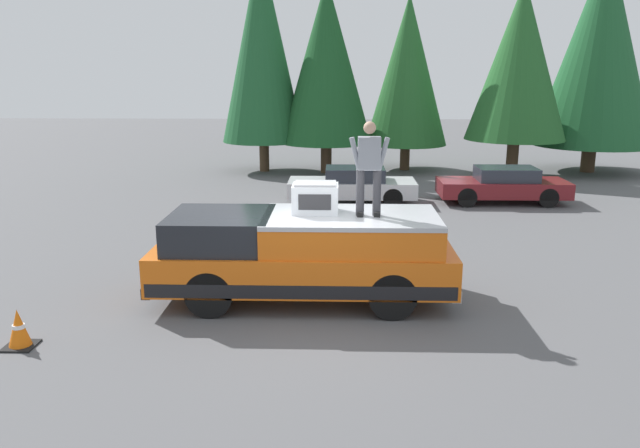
% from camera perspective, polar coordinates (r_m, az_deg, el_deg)
% --- Properties ---
extents(ground_plane, '(90.00, 90.00, 0.00)m').
position_cam_1_polar(ground_plane, '(11.42, -0.58, -7.78)').
color(ground_plane, '#565659').
extents(pickup_truck, '(2.01, 5.54, 1.65)m').
position_cam_1_polar(pickup_truck, '(11.59, -1.52, -2.87)').
color(pickup_truck, orange).
rests_on(pickup_truck, ground).
extents(compressor_unit, '(0.65, 0.84, 0.56)m').
position_cam_1_polar(compressor_unit, '(11.51, -0.43, 2.41)').
color(compressor_unit, silver).
rests_on(compressor_unit, pickup_truck).
extents(person_on_truck_bed, '(0.29, 0.72, 1.69)m').
position_cam_1_polar(person_on_truck_bed, '(11.18, 4.49, 5.29)').
color(person_on_truck_bed, '#333338').
rests_on(person_on_truck_bed, pickup_truck).
extents(parked_car_maroon, '(1.64, 4.10, 1.16)m').
position_cam_1_polar(parked_car_maroon, '(21.15, 16.36, 3.43)').
color(parked_car_maroon, maroon).
rests_on(parked_car_maroon, ground).
extents(parked_car_silver, '(1.64, 4.10, 1.16)m').
position_cam_1_polar(parked_car_silver, '(20.31, 2.98, 3.56)').
color(parked_car_silver, silver).
rests_on(parked_car_silver, ground).
extents(traffic_cone, '(0.47, 0.47, 0.62)m').
position_cam_1_polar(traffic_cone, '(10.91, -25.78, -8.66)').
color(traffic_cone, black).
rests_on(traffic_cone, ground).
extents(conifer_far_left, '(4.80, 4.80, 9.17)m').
position_cam_1_polar(conifer_far_left, '(28.70, 24.16, 14.56)').
color(conifer_far_left, '#4C3826').
rests_on(conifer_far_left, ground).
extents(conifer_left, '(3.90, 3.90, 7.55)m').
position_cam_1_polar(conifer_left, '(26.09, 17.73, 13.94)').
color(conifer_left, '#4C3826').
rests_on(conifer_left, ground).
extents(conifer_center_left, '(3.47, 3.47, 7.26)m').
position_cam_1_polar(conifer_center_left, '(27.15, 8.00, 13.67)').
color(conifer_center_left, '#4C3826').
rests_on(conifer_center_left, ground).
extents(conifer_center_right, '(3.80, 3.80, 7.78)m').
position_cam_1_polar(conifer_center_right, '(26.11, 0.59, 14.53)').
color(conifer_center_right, '#4C3826').
rests_on(conifer_center_right, ground).
extents(conifer_right, '(3.43, 3.43, 9.14)m').
position_cam_1_polar(conifer_right, '(26.63, -5.32, 15.95)').
color(conifer_right, '#4C3826').
rests_on(conifer_right, ground).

